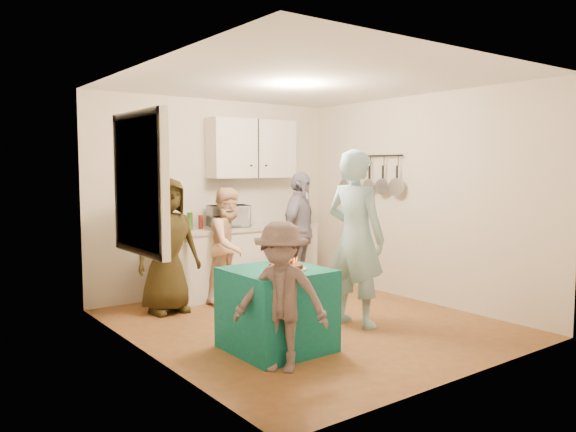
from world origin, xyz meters
TOP-DOWN VIEW (x-y plane):
  - floor at (0.00, 0.00)m, footprint 4.00×4.00m
  - ceiling at (0.00, 0.00)m, footprint 4.00×4.00m
  - back_wall at (0.00, 2.00)m, footprint 3.60×3.60m
  - left_wall at (-1.80, 0.00)m, footprint 4.00×4.00m
  - right_wall at (1.80, 0.00)m, footprint 4.00×4.00m
  - window_night at (-1.77, 0.30)m, footprint 0.04×1.00m
  - counter at (0.20, 1.70)m, footprint 2.20×0.58m
  - countertop at (0.20, 1.70)m, footprint 2.24×0.62m
  - upper_cabinet at (0.50, 1.85)m, footprint 1.30×0.30m
  - pot_rack at (1.72, 0.70)m, footprint 0.12×1.00m
  - microwave at (0.03, 1.70)m, footprint 0.58×0.46m
  - party_table at (-0.78, -0.52)m, footprint 0.85×0.85m
  - donut_cake at (-0.74, -0.61)m, footprint 0.38×0.38m
  - punch_jar at (-0.51, -0.32)m, footprint 0.22×0.22m
  - man_birthday at (0.37, -0.36)m, footprint 0.59×0.77m
  - woman_back_left at (-1.02, 1.34)m, footprint 0.78×0.52m
  - woman_back_center at (-0.16, 1.36)m, footprint 0.84×0.74m
  - woman_back_right at (0.86, 1.25)m, footprint 1.03×0.84m
  - child_near_left at (-1.07, -0.99)m, footprint 0.87×0.92m

SIDE VIEW (x-z plane):
  - floor at x=0.00m, z-range 0.00..0.00m
  - party_table at x=-0.78m, z-range 0.00..0.76m
  - counter at x=0.20m, z-range 0.00..0.86m
  - child_near_left at x=-1.07m, z-range 0.00..1.25m
  - woman_back_center at x=-0.16m, z-range 0.00..1.44m
  - woman_back_left at x=-1.02m, z-range 0.00..1.59m
  - woman_back_right at x=0.86m, z-range 0.00..1.63m
  - donut_cake at x=-0.74m, z-range 0.76..0.94m
  - countertop at x=0.20m, z-range 0.86..0.91m
  - punch_jar at x=-0.51m, z-range 0.76..1.10m
  - man_birthday at x=0.37m, z-range 0.00..1.88m
  - microwave at x=0.03m, z-range 0.91..1.20m
  - back_wall at x=0.00m, z-range 1.30..1.30m
  - left_wall at x=-1.80m, z-range 1.30..1.30m
  - right_wall at x=1.80m, z-range 1.30..1.30m
  - window_night at x=-1.77m, z-range 0.95..2.15m
  - pot_rack at x=1.72m, z-range 1.30..1.90m
  - upper_cabinet at x=0.50m, z-range 1.55..2.35m
  - ceiling at x=0.00m, z-range 2.60..2.60m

